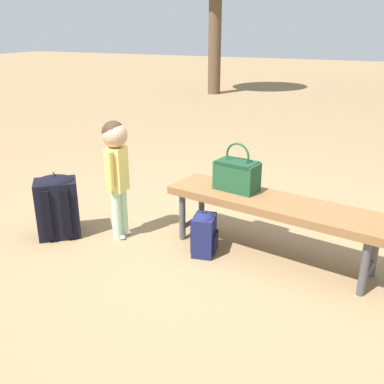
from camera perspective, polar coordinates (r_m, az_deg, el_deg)
name	(u,v)px	position (r m, az deg, el deg)	size (l,w,h in m)	color
ground_plane	(210,242)	(3.53, 2.42, -6.48)	(40.00, 40.00, 0.00)	#8C704C
park_bench	(273,207)	(3.21, 10.44, -1.98)	(1.65, 0.67, 0.45)	brown
handbag	(237,174)	(3.30, 5.86, 2.34)	(0.35, 0.24, 0.37)	#1E4C2D
child_standing	(116,162)	(3.43, -9.82, 3.89)	(0.19, 0.26, 0.96)	#B2D8B2
backpack_large	(57,204)	(3.69, -17.12, -1.56)	(0.40, 0.39, 0.55)	black
backpack_small	(204,232)	(3.28, 1.60, -5.28)	(0.21, 0.23, 0.35)	#191E4C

